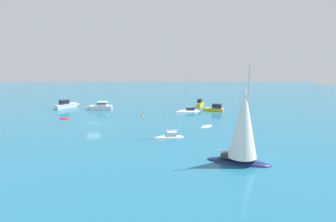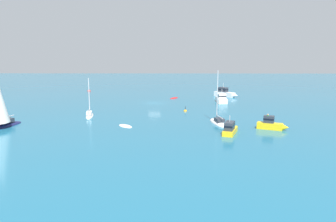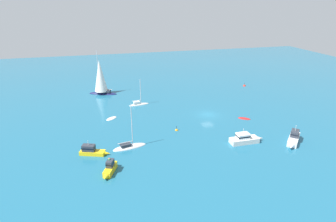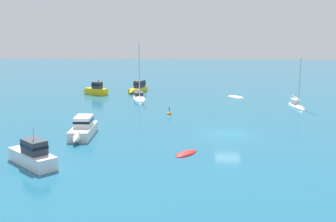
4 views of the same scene
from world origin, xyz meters
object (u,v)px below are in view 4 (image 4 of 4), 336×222
Objects in this scene: skiff at (236,97)px; mooring_buoy at (169,114)px; sailboat at (139,98)px; sloop at (297,106)px; tender at (186,154)px; launch at (95,89)px; powerboat_1 at (31,154)px; motor_cruiser at (138,87)px; powerboat at (83,129)px.

skiff is 2.47× the size of mooring_buoy.
sloop is at bearing 65.73° from sailboat.
sailboat reaches higher than tender.
powerboat_1 is (33.28, 1.36, 0.06)m from launch.
powerboat_1 is at bearing 12.26° from motor_cruiser.
motor_cruiser is (-4.30, -14.86, 0.70)m from skiff.
motor_cruiser is 0.61× the size of sailboat.
motor_cruiser is at bearing 32.35° from skiff.
mooring_buoy is at bearing 38.33° from motor_cruiser.
skiff is at bearing 142.30° from mooring_buoy.
powerboat_1 is 29.97m from sailboat.
skiff is at bearing -77.85° from powerboat_1.
sloop is (7.25, 7.08, 0.16)m from skiff.
tender is at bearing 32.86° from motor_cruiser.
skiff is 37.26m from powerboat_1.
sailboat is at bearing -56.72° from powerboat_1.
powerboat_1 is 0.64× the size of sailboat.
powerboat is 13.45m from mooring_buoy.
skiff is at bearing -161.37° from launch.
launch is 8.13m from sailboat.
powerboat_1 is at bearing 140.08° from tender.
powerboat_1 is 4.49× the size of mooring_buoy.
motor_cruiser is at bearing -53.57° from powerboat_1.
motor_cruiser reaches higher than mooring_buoy.
skiff is at bearing 142.36° from powerboat.
launch reaches higher than mooring_buoy.
sailboat is 7.03× the size of mooring_buoy.
skiff is 0.35× the size of sailboat.
sailboat is at bearing -111.57° from sloop.
skiff is 0.44× the size of sloop.
launch is (-24.64, -3.58, -0.00)m from powerboat.
sloop is 0.80× the size of sailboat.
powerboat_1 reaches higher than tender.
sailboat is at bearing 57.04° from skiff.
motor_cruiser is 4.26× the size of mooring_buoy.
launch is at bearing -139.93° from mooring_buoy.
sailboat reaches higher than sloop.
skiff is 10.14m from sloop.
powerboat is 1.18× the size of powerboat_1.
sloop is at bearing 1.09° from tender.
tender is 27.06m from sailboat.
tender is 0.65× the size of launch.
sailboat is (2.12, -14.10, 0.11)m from skiff.
powerboat reaches higher than motor_cruiser.
powerboat is (27.18, -2.77, 0.05)m from motor_cruiser.
tender is 16.26m from mooring_buoy.
skiff is 0.58× the size of motor_cruiser.
powerboat_1 is at bearing -21.74° from sailboat.
skiff is 14.26m from sailboat.
motor_cruiser is at bearing -161.86° from mooring_buoy.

